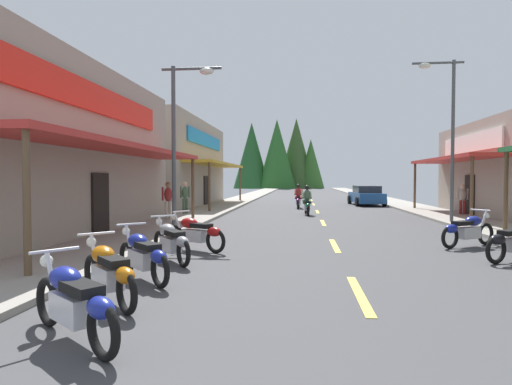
{
  "coord_description": "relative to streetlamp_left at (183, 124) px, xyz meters",
  "views": [
    {
      "loc": [
        -0.98,
        0.28,
        1.92
      ],
      "look_at": [
        -4.46,
        33.09,
        0.82
      ],
      "focal_mm": 29.42,
      "sensor_mm": 36.0,
      "label": 1
    }
  ],
  "objects": [
    {
      "name": "motorcycle_parked_left_2",
      "position": [
        1.1,
        -6.6,
        -3.31
      ],
      "size": [
        1.58,
        1.59,
        1.04
      ],
      "rotation": [
        0.0,
        0.0,
        2.35
      ],
      "color": "black",
      "rests_on": "ground"
    },
    {
      "name": "motorcycle_parked_right_3",
      "position": [
        8.7,
        -1.9,
        -3.31
      ],
      "size": [
        1.85,
        1.24,
        1.04
      ],
      "rotation": [
        0.0,
        0.0,
        0.57
      ],
      "color": "black",
      "rests_on": "ground"
    },
    {
      "name": "storefront_left_far",
      "position": [
        -6.94,
        14.59,
        -0.86
      ],
      "size": [
        10.58,
        13.69,
        5.88
      ],
      "color": "gray",
      "rests_on": "ground"
    },
    {
      "name": "sidewalk_right",
      "position": [
        11.28,
        19.89,
        -3.74
      ],
      "size": [
        2.65,
        98.63,
        0.12
      ],
      "primitive_type": "cube",
      "color": "gray",
      "rests_on": "ground"
    },
    {
      "name": "rider_cruising_lead",
      "position": [
        4.38,
        8.03,
        -3.14
      ],
      "size": [
        0.6,
        2.14,
        1.57
      ],
      "rotation": [
        0.0,
        0.0,
        1.64
      ],
      "color": "black",
      "rests_on": "ground"
    },
    {
      "name": "streetlamp_left",
      "position": [
        0.0,
        0.0,
        0.0
      ],
      "size": [
        2.08,
        0.3,
        5.78
      ],
      "color": "#474C51",
      "rests_on": "ground"
    },
    {
      "name": "pedestrian_waiting",
      "position": [
        12.2,
        8.0,
        -2.86
      ],
      "size": [
        0.57,
        0.27,
        1.63
      ],
      "rotation": [
        0.0,
        0.0,
        4.67
      ],
      "color": "maroon",
      "rests_on": "ground"
    },
    {
      "name": "motorcycle_parked_left_4",
      "position": [
        1.26,
        -3.27,
        -3.31
      ],
      "size": [
        1.9,
        1.17,
        1.04
      ],
      "rotation": [
        0.0,
        0.0,
        2.61
      ],
      "color": "black",
      "rests_on": "ground"
    },
    {
      "name": "treeline_backdrop",
      "position": [
        -0.53,
        68.48,
        2.57
      ],
      "size": [
        17.81,
        11.64,
        13.99
      ],
      "color": "#1F4F23",
      "rests_on": "ground"
    },
    {
      "name": "ground",
      "position": [
        5.02,
        19.89,
        -3.85
      ],
      "size": [
        9.89,
        98.63,
        0.1
      ],
      "primitive_type": "cube",
      "color": "#424244"
    },
    {
      "name": "rider_cruising_trailing",
      "position": [
        3.91,
        12.98,
        -3.14
      ],
      "size": [
        0.6,
        2.14,
        1.57
      ],
      "rotation": [
        0.0,
        0.0,
        1.53
      ],
      "color": "black",
      "rests_on": "ground"
    },
    {
      "name": "parked_car_curbside",
      "position": [
        8.76,
        16.66,
        -3.11
      ],
      "size": [
        2.29,
        4.41,
        1.4
      ],
      "rotation": [
        0.0,
        0.0,
        1.64
      ],
      "color": "#1E4C8C",
      "rests_on": "ground"
    },
    {
      "name": "motorcycle_parked_left_0",
      "position": [
        1.41,
        -9.55,
        -3.31
      ],
      "size": [
        1.76,
        1.38,
        1.04
      ],
      "rotation": [
        0.0,
        0.0,
        2.49
      ],
      "color": "black",
      "rests_on": "ground"
    },
    {
      "name": "motorcycle_parked_left_3",
      "position": [
        1.08,
        -4.82,
        -3.31
      ],
      "size": [
        1.41,
        1.74,
        1.04
      ],
      "rotation": [
        0.0,
        0.0,
        2.24
      ],
      "color": "black",
      "rests_on": "ground"
    },
    {
      "name": "pedestrian_by_shop",
      "position": [
        -1.83,
        4.0,
        -2.76
      ],
      "size": [
        0.56,
        0.34,
        1.78
      ],
      "rotation": [
        0.0,
        0.0,
        1.82
      ],
      "color": "#B2A599",
      "rests_on": "ground"
    },
    {
      "name": "storefront_left_near",
      "position": [
        -5.68,
        -0.94,
        -0.92
      ],
      "size": [
        8.07,
        13.75,
        5.76
      ],
      "color": "gray",
      "rests_on": "ground"
    },
    {
      "name": "pedestrian_browsing",
      "position": [
        -1.9,
        7.0,
        -2.78
      ],
      "size": [
        0.44,
        0.44,
        1.75
      ],
      "rotation": [
        0.0,
        0.0,
        2.38
      ],
      "color": "#3F593F",
      "rests_on": "ground"
    },
    {
      "name": "centerline_dashes",
      "position": [
        5.02,
        23.12,
        -3.79
      ],
      "size": [
        0.16,
        74.18,
        0.01
      ],
      "color": "#E0C64C",
      "rests_on": "ground"
    },
    {
      "name": "sidewalk_left",
      "position": [
        -1.25,
        19.89,
        -3.74
      ],
      "size": [
        2.65,
        98.63,
        0.12
      ],
      "primitive_type": "cube",
      "color": "gray",
      "rests_on": "ground"
    },
    {
      "name": "motorcycle_parked_left_1",
      "position": [
        1.11,
        -8.03,
        -3.31
      ],
      "size": [
        1.58,
        1.59,
        1.04
      ],
      "rotation": [
        0.0,
        0.0,
        2.35
      ],
      "color": "black",
      "rests_on": "ground"
    },
    {
      "name": "streetlamp_right",
      "position": [
        10.07,
        4.17,
        0.59
      ],
      "size": [
        2.08,
        0.3,
        6.84
      ],
      "color": "#474C51",
      "rests_on": "ground"
    }
  ]
}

